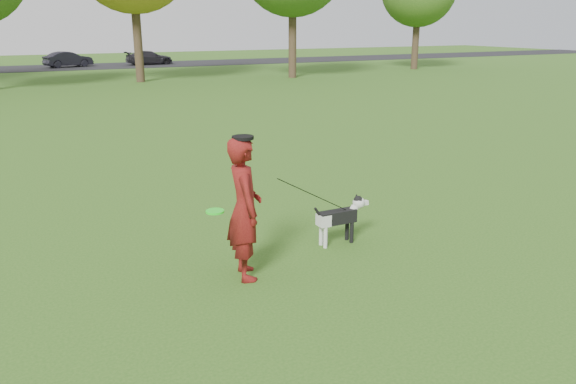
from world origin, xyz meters
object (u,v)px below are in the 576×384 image
man (244,209)px  car_mid (68,59)px  dog (341,215)px  car_right (149,58)px

man → car_mid: man is taller
dog → car_right: bearing=81.0°
man → car_mid: bearing=7.4°
car_right → dog: bearing=165.8°
car_right → man: bearing=163.5°
man → dog: size_ratio=1.95×
dog → car_mid: (0.11, 39.64, 0.14)m
dog → car_right: car_right is taller
car_mid → dog: bearing=162.1°
man → car_right: size_ratio=0.51×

